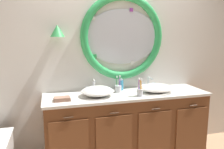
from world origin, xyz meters
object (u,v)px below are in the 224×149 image
(toothbrush_holder_left, at_px, (118,88))
(folded_hand_towel, at_px, (62,99))
(sink_basin_left, at_px, (98,91))
(toothbrush_holder_right, at_px, (140,91))
(soap_dispenser, at_px, (121,85))
(sink_basin_right, at_px, (156,88))

(toothbrush_holder_left, xyz_separation_m, folded_hand_towel, (-0.71, -0.18, -0.03))
(sink_basin_left, bearing_deg, toothbrush_holder_left, 20.29)
(sink_basin_left, distance_m, toothbrush_holder_right, 0.50)
(sink_basin_left, distance_m, soap_dispenser, 0.42)
(sink_basin_left, relative_size, toothbrush_holder_left, 1.80)
(sink_basin_right, xyz_separation_m, folded_hand_towel, (-1.18, -0.08, -0.03))
(toothbrush_holder_left, height_order, folded_hand_towel, toothbrush_holder_left)
(toothbrush_holder_left, xyz_separation_m, soap_dispenser, (0.07, 0.10, 0.02))
(sink_basin_right, bearing_deg, sink_basin_left, -180.00)
(toothbrush_holder_right, bearing_deg, sink_basin_right, 26.11)
(sink_basin_left, height_order, toothbrush_holder_left, toothbrush_holder_left)
(sink_basin_right, height_order, toothbrush_holder_right, toothbrush_holder_right)
(toothbrush_holder_right, distance_m, soap_dispenser, 0.37)
(sink_basin_left, bearing_deg, soap_dispenser, 30.28)
(sink_basin_right, bearing_deg, folded_hand_towel, -176.22)
(toothbrush_holder_right, bearing_deg, soap_dispenser, 109.51)
(toothbrush_holder_right, distance_m, folded_hand_towel, 0.90)
(sink_basin_left, bearing_deg, sink_basin_right, 0.00)
(sink_basin_left, distance_m, toothbrush_holder_left, 0.31)
(sink_basin_right, distance_m, toothbrush_holder_right, 0.31)
(toothbrush_holder_left, height_order, soap_dispenser, toothbrush_holder_left)
(toothbrush_holder_left, bearing_deg, sink_basin_left, -159.71)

